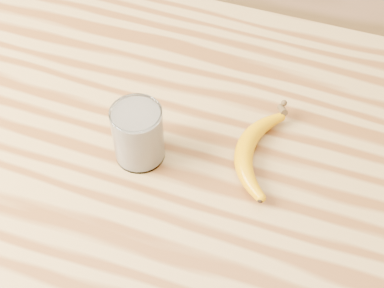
% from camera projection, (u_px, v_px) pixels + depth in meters
% --- Properties ---
extents(table, '(1.20, 0.80, 0.90)m').
position_uv_depth(table, '(181.00, 169.00, 1.10)').
color(table, '#A98045').
rests_on(table, ground).
extents(smoothie_glass, '(0.09, 0.09, 0.11)m').
position_uv_depth(smoothie_glass, '(138.00, 134.00, 0.92)').
color(smoothie_glass, white).
rests_on(smoothie_glass, table).
extents(banana, '(0.12, 0.28, 0.03)m').
position_uv_depth(banana, '(244.00, 149.00, 0.94)').
color(banana, '#CD8600').
rests_on(banana, table).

